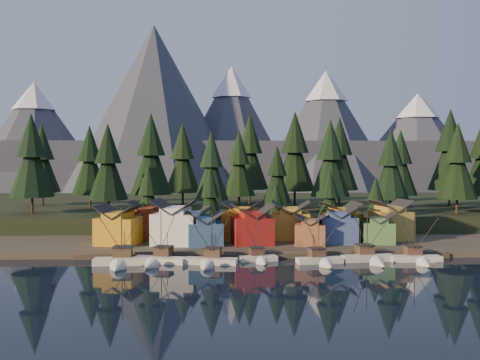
{
  "coord_description": "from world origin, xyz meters",
  "views": [
    {
      "loc": [
        -7.87,
        -97.86,
        21.33
      ],
      "look_at": [
        -4.6,
        30.0,
        16.17
      ],
      "focal_mm": 40.0,
      "sensor_mm": 36.0,
      "label": 1
    }
  ],
  "objects_px": {
    "boat_0": "(120,254)",
    "house_back_0": "(147,219)",
    "boat_1": "(158,254)",
    "house_front_1": "(176,221)",
    "house_back_1": "(195,223)",
    "boat_2": "(210,255)",
    "house_front_0": "(118,224)",
    "boat_5": "(371,252)",
    "boat_6": "(418,253)",
    "boat_3": "(259,252)",
    "boat_4": "(321,254)"
  },
  "relations": [
    {
      "from": "boat_0",
      "to": "house_back_1",
      "type": "bearing_deg",
      "value": 57.16
    },
    {
      "from": "boat_6",
      "to": "house_front_1",
      "type": "bearing_deg",
      "value": 163.04
    },
    {
      "from": "house_front_1",
      "to": "house_back_1",
      "type": "xyz_separation_m",
      "value": [
        4.21,
        5.84,
        -1.15
      ]
    },
    {
      "from": "boat_3",
      "to": "house_back_0",
      "type": "bearing_deg",
      "value": 129.6
    },
    {
      "from": "boat_1",
      "to": "house_front_0",
      "type": "distance_m",
      "value": 19.71
    },
    {
      "from": "boat_2",
      "to": "house_front_1",
      "type": "relative_size",
      "value": 1.05
    },
    {
      "from": "boat_0",
      "to": "house_front_0",
      "type": "xyz_separation_m",
      "value": [
        -3.87,
        17.41,
        3.87
      ]
    },
    {
      "from": "boat_0",
      "to": "house_back_1",
      "type": "distance_m",
      "value": 27.17
    },
    {
      "from": "boat_3",
      "to": "boat_6",
      "type": "bearing_deg",
      "value": -13.53
    },
    {
      "from": "boat_1",
      "to": "house_front_0",
      "type": "bearing_deg",
      "value": 139.68
    },
    {
      "from": "house_front_0",
      "to": "house_back_1",
      "type": "bearing_deg",
      "value": 29.8
    },
    {
      "from": "boat_4",
      "to": "boat_6",
      "type": "bearing_deg",
      "value": -6.31
    },
    {
      "from": "house_back_1",
      "to": "boat_6",
      "type": "bearing_deg",
      "value": -34.79
    },
    {
      "from": "house_front_1",
      "to": "boat_6",
      "type": "bearing_deg",
      "value": -8.46
    },
    {
      "from": "house_front_1",
      "to": "house_back_0",
      "type": "relative_size",
      "value": 1.22
    },
    {
      "from": "boat_2",
      "to": "house_back_0",
      "type": "distance_m",
      "value": 30.22
    },
    {
      "from": "boat_2",
      "to": "house_front_1",
      "type": "height_order",
      "value": "house_front_1"
    },
    {
      "from": "boat_1",
      "to": "house_back_0",
      "type": "height_order",
      "value": "house_back_0"
    },
    {
      "from": "boat_1",
      "to": "boat_2",
      "type": "height_order",
      "value": "boat_1"
    },
    {
      "from": "house_front_0",
      "to": "house_back_0",
      "type": "bearing_deg",
      "value": 66.34
    },
    {
      "from": "boat_0",
      "to": "boat_3",
      "type": "xyz_separation_m",
      "value": [
        27.88,
        3.6,
        -0.42
      ]
    },
    {
      "from": "boat_0",
      "to": "boat_6",
      "type": "bearing_deg",
      "value": -0.7
    },
    {
      "from": "boat_3",
      "to": "boat_4",
      "type": "height_order",
      "value": "boat_4"
    },
    {
      "from": "house_back_1",
      "to": "house_front_0",
      "type": "bearing_deg",
      "value": -171.73
    },
    {
      "from": "boat_6",
      "to": "boat_2",
      "type": "bearing_deg",
      "value": -177.66
    },
    {
      "from": "boat_2",
      "to": "house_front_0",
      "type": "height_order",
      "value": "house_front_0"
    },
    {
      "from": "boat_4",
      "to": "house_back_0",
      "type": "xyz_separation_m",
      "value": [
        -38.64,
        24.54,
        4.37
      ]
    },
    {
      "from": "boat_5",
      "to": "house_back_0",
      "type": "relative_size",
      "value": 1.34
    },
    {
      "from": "boat_0",
      "to": "house_back_0",
      "type": "relative_size",
      "value": 1.38
    },
    {
      "from": "boat_6",
      "to": "house_back_1",
      "type": "xyz_separation_m",
      "value": [
        -46.85,
        21.28,
        3.8
      ]
    },
    {
      "from": "boat_1",
      "to": "house_front_0",
      "type": "xyz_separation_m",
      "value": [
        -11.03,
        15.79,
        4.15
      ]
    },
    {
      "from": "boat_3",
      "to": "boat_5",
      "type": "distance_m",
      "value": 22.95
    },
    {
      "from": "boat_1",
      "to": "boat_0",
      "type": "bearing_deg",
      "value": -152.55
    },
    {
      "from": "boat_2",
      "to": "boat_3",
      "type": "relative_size",
      "value": 1.17
    },
    {
      "from": "boat_0",
      "to": "boat_4",
      "type": "bearing_deg",
      "value": -1.49
    },
    {
      "from": "boat_5",
      "to": "boat_6",
      "type": "relative_size",
      "value": 1.07
    },
    {
      "from": "boat_2",
      "to": "house_back_0",
      "type": "xyz_separation_m",
      "value": [
        -16.18,
        25.15,
        4.29
      ]
    },
    {
      "from": "boat_6",
      "to": "house_front_1",
      "type": "relative_size",
      "value": 1.03
    },
    {
      "from": "boat_2",
      "to": "house_front_0",
      "type": "xyz_separation_m",
      "value": [
        -21.69,
        17.23,
        4.19
      ]
    },
    {
      "from": "boat_4",
      "to": "house_back_1",
      "type": "xyz_separation_m",
      "value": [
        -26.7,
        22.5,
        3.79
      ]
    },
    {
      "from": "boat_2",
      "to": "house_front_0",
      "type": "relative_size",
      "value": 1.12
    },
    {
      "from": "boat_1",
      "to": "house_front_1",
      "type": "height_order",
      "value": "house_front_1"
    },
    {
      "from": "house_front_0",
      "to": "house_front_1",
      "type": "relative_size",
      "value": 0.94
    },
    {
      "from": "boat_5",
      "to": "house_front_0",
      "type": "height_order",
      "value": "house_front_0"
    },
    {
      "from": "boat_3",
      "to": "boat_4",
      "type": "relative_size",
      "value": 0.93
    },
    {
      "from": "boat_2",
      "to": "house_front_0",
      "type": "bearing_deg",
      "value": 150.69
    },
    {
      "from": "boat_5",
      "to": "boat_6",
      "type": "xyz_separation_m",
      "value": [
        9.63,
        -0.48,
        -0.12
      ]
    },
    {
      "from": "boat_1",
      "to": "boat_3",
      "type": "distance_m",
      "value": 20.8
    },
    {
      "from": "boat_0",
      "to": "house_front_1",
      "type": "height_order",
      "value": "house_front_1"
    },
    {
      "from": "boat_2",
      "to": "house_back_0",
      "type": "height_order",
      "value": "house_back_0"
    }
  ]
}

